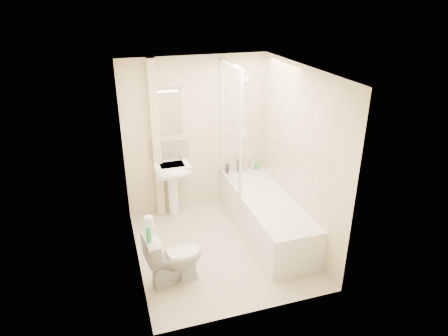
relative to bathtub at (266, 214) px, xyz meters
name	(u,v)px	position (x,y,z in m)	size (l,w,h in m)	color
floor	(221,248)	(-0.75, -0.20, -0.29)	(2.50, 2.50, 0.00)	beige
wall_back	(196,136)	(-0.75, 1.05, 0.91)	(2.20, 0.02, 2.40)	beige
wall_left	(131,179)	(-1.85, -0.20, 0.91)	(0.02, 2.50, 2.40)	beige
wall_right	(299,158)	(0.35, -0.20, 0.91)	(0.02, 2.50, 2.40)	beige
ceiling	(220,71)	(-0.75, -0.20, 2.11)	(2.20, 2.50, 0.02)	white
tile_back	(243,118)	(0.00, 1.04, 1.14)	(0.70, 0.01, 1.75)	beige
tile_right	(293,137)	(0.34, 0.00, 1.14)	(0.01, 2.10, 1.75)	beige
pipe_boxing	(156,141)	(-1.37, 0.99, 0.91)	(0.12, 0.12, 2.40)	beige
splashback	(169,150)	(-1.18, 1.04, 0.74)	(0.60, 0.01, 0.30)	beige
mirror	(167,114)	(-1.18, 1.04, 1.29)	(0.46, 0.01, 0.60)	white
strip_light	(166,89)	(-1.18, 1.02, 1.66)	(0.42, 0.07, 0.07)	silver
bathtub	(266,214)	(0.00, 0.00, 0.00)	(0.70, 2.10, 0.55)	white
shower_screen	(231,127)	(-0.35, 0.60, 1.16)	(0.04, 0.92, 1.80)	white
shower_fixture	(244,111)	(0.00, 1.00, 1.26)	(0.10, 0.16, 0.99)	white
pedestal_sink	(173,176)	(-1.18, 0.82, 0.40)	(0.51, 0.47, 0.99)	white
bottle_black_a	(227,169)	(-0.28, 0.96, 0.34)	(0.06, 0.06, 0.16)	black
bottle_black_b	(239,166)	(-0.09, 0.96, 0.37)	(0.06, 0.06, 0.21)	black
bottle_cream	(245,166)	(0.02, 0.96, 0.34)	(0.06, 0.06, 0.17)	beige
bottle_white_b	(253,165)	(0.16, 0.96, 0.34)	(0.05, 0.05, 0.15)	silver
bottle_green	(257,167)	(0.23, 0.96, 0.30)	(0.07, 0.07, 0.08)	green
toilet	(174,257)	(-1.47, -0.68, 0.05)	(0.72, 0.47, 0.69)	white
toilet_roll_lower	(150,229)	(-1.71, -0.61, 0.45)	(0.11, 0.11, 0.11)	white
toilet_roll_upper	(149,221)	(-1.72, -0.60, 0.55)	(0.10, 0.10, 0.10)	white
green_bottle	(149,235)	(-1.75, -0.79, 0.49)	(0.06, 0.06, 0.19)	green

